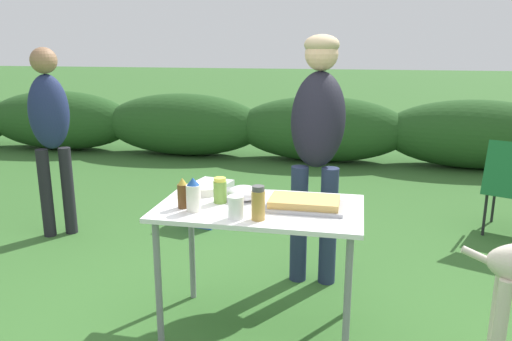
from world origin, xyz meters
TOP-DOWN VIEW (x-y plane):
  - ground_plane at (0.00, 0.00)m, footprint 60.00×60.00m
  - shrub_hedge at (-0.00, 4.32)m, footprint 14.40×0.90m
  - folding_table at (0.00, 0.00)m, footprint 1.10×0.64m
  - food_tray at (0.24, 0.01)m, footprint 0.41×0.26m
  - plate_stack at (-0.37, 0.18)m, footprint 0.21×0.21m
  - mixing_bowl at (-0.11, 0.09)m, footprint 0.18×0.18m
  - paper_cup_stack at (-0.08, -0.22)m, footprint 0.08×0.08m
  - beer_bottle at (-0.39, -0.11)m, footprint 0.06×0.06m
  - mayo_bottle at (-0.32, -0.15)m, footprint 0.08×0.08m
  - spice_jar at (0.03, -0.21)m, footprint 0.07×0.07m
  - relish_jar at (-0.23, 0.02)m, footprint 0.07×0.07m
  - standing_person_in_olive_jacket at (0.24, 0.78)m, footprint 0.36×0.49m
  - standing_person_in_gray_fleece at (-1.96, 1.09)m, footprint 0.39×0.37m
  - cooler_box at (-0.83, 1.70)m, footprint 0.41×0.54m

SIDE VIEW (x-z plane):
  - ground_plane at x=0.00m, z-range 0.00..0.00m
  - cooler_box at x=-0.83m, z-range 0.00..0.34m
  - shrub_hedge at x=0.00m, z-range 0.00..0.89m
  - folding_table at x=0.00m, z-range 0.29..1.03m
  - plate_stack at x=-0.37m, z-range 0.74..0.79m
  - food_tray at x=0.24m, z-range 0.74..0.79m
  - mixing_bowl at x=-0.11m, z-range 0.74..0.82m
  - paper_cup_stack at x=-0.08m, z-range 0.74..0.86m
  - relish_jar at x=-0.23m, z-range 0.74..0.88m
  - beer_bottle at x=-0.39m, z-range 0.74..0.90m
  - spice_jar at x=0.03m, z-range 0.74..0.91m
  - mayo_bottle at x=-0.32m, z-range 0.74..0.92m
  - standing_person_in_gray_fleece at x=-1.96m, z-range 0.17..1.74m
  - standing_person_in_olive_jacket at x=0.24m, z-range 0.21..1.86m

